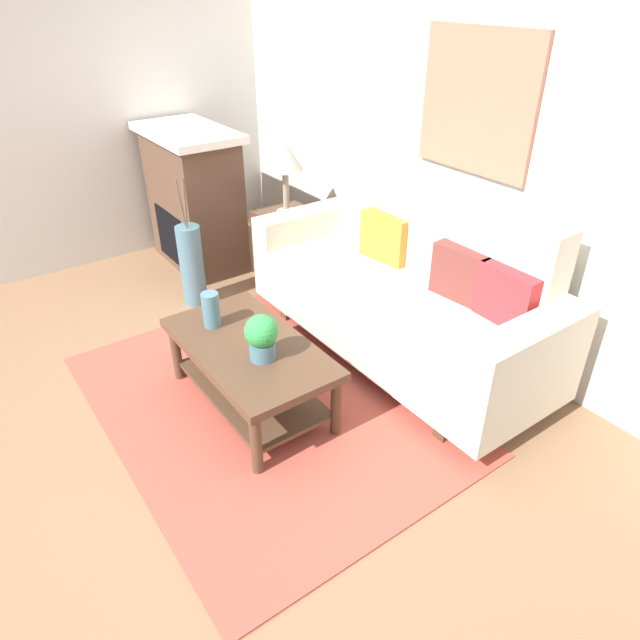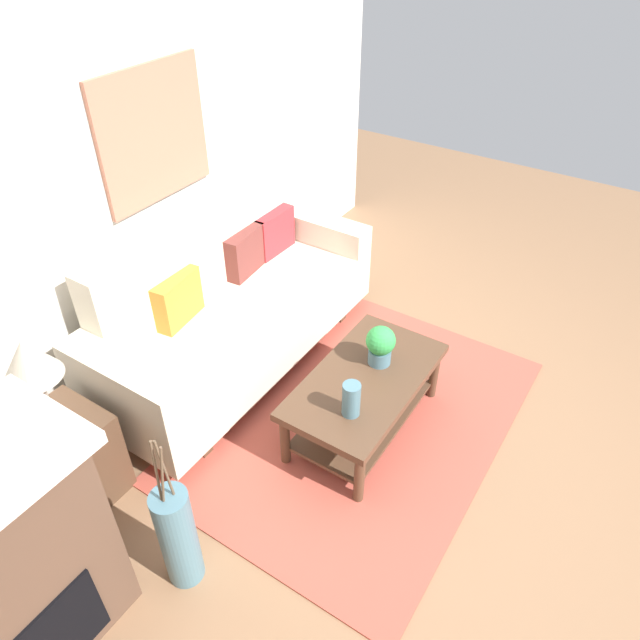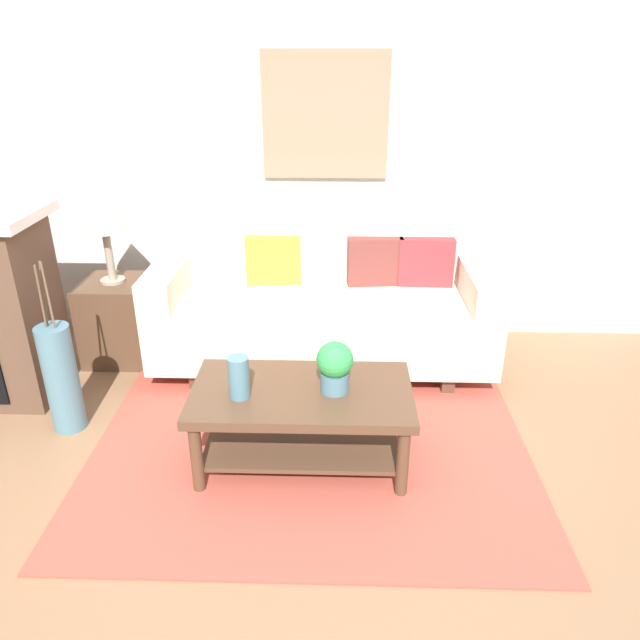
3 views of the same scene
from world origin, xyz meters
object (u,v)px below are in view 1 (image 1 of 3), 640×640
throw_pillow_crimson (507,296)px  throw_pillow_orange (385,237)px  throw_pillow_maroon (461,274)px  coffee_table (250,361)px  tabletop_vase (211,310)px  couch (403,294)px  potted_plant_tabletop (262,336)px  floor_vase (192,266)px  table_lamp (285,159)px  framed_painting (477,102)px  side_table (288,245)px  fireplace (194,198)px

throw_pillow_crimson → throw_pillow_orange: bearing=180.0°
throw_pillow_maroon → coffee_table: throw_pillow_maroon is taller
coffee_table → tabletop_vase: size_ratio=5.16×
couch → tabletop_vase: (-0.37, -1.17, 0.11)m
couch → throw_pillow_maroon: 0.44m
potted_plant_tabletop → floor_vase: 1.55m
throw_pillow_maroon → table_lamp: table_lamp is taller
framed_painting → potted_plant_tabletop: bearing=-86.9°
couch → coffee_table: couch is taller
coffee_table → tabletop_vase: 0.38m
throw_pillow_orange → potted_plant_tabletop: throw_pillow_orange is taller
table_lamp → framed_painting: bearing=18.4°
throw_pillow_maroon → table_lamp: (-1.73, -0.12, 0.31)m
couch → floor_vase: (-1.42, -0.84, -0.12)m
couch → tabletop_vase: size_ratio=10.23×
throw_pillow_crimson → coffee_table: size_ratio=0.33×
table_lamp → potted_plant_tabletop: bearing=-36.9°
potted_plant_tabletop → couch: bearing=94.4°
table_lamp → tabletop_vase: bearing=-49.2°
tabletop_vase → potted_plant_tabletop: (0.46, 0.07, 0.03)m
throw_pillow_crimson → tabletop_vase: (-1.05, -1.30, -0.14)m
throw_pillow_crimson → potted_plant_tabletop: throw_pillow_crimson is taller
coffee_table → table_lamp: table_lamp is taller
couch → throw_pillow_maroon: couch is taller
coffee_table → throw_pillow_maroon: bearing=71.2°
coffee_table → framed_painting: (0.08, 1.57, 1.25)m
side_table → table_lamp: 0.71m
coffee_table → fireplace: (-1.99, 0.62, 0.27)m
couch → framed_painting: size_ratio=2.62×
floor_vase → throw_pillow_maroon: bearing=28.8°
throw_pillow_maroon → potted_plant_tabletop: size_ratio=1.37×
couch → throw_pillow_orange: size_ratio=6.06×
throw_pillow_crimson → floor_vase: 2.34m
tabletop_vase → floor_vase: bearing=162.4°
tabletop_vase → table_lamp: (-1.02, 1.18, 0.46)m
throw_pillow_orange → tabletop_vase: 1.31m
side_table → fireplace: 0.89m
coffee_table → potted_plant_tabletop: (0.16, -0.00, 0.26)m
throw_pillow_crimson → fireplace: size_ratio=0.31×
table_lamp → fireplace: bearing=-144.4°
potted_plant_tabletop → floor_vase: potted_plant_tabletop is taller
throw_pillow_orange → throw_pillow_crimson: (1.01, 0.00, 0.00)m
potted_plant_tabletop → table_lamp: 1.89m
potted_plant_tabletop → table_lamp: size_ratio=0.46×
couch → throw_pillow_crimson: (0.68, 0.13, 0.25)m
potted_plant_tabletop → throw_pillow_maroon: bearing=78.3°
potted_plant_tabletop → fireplace: 2.24m
throw_pillow_crimson → potted_plant_tabletop: size_ratio=1.37×
coffee_table → floor_vase: floor_vase is taller
throw_pillow_crimson → floor_vase: throw_pillow_crimson is taller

